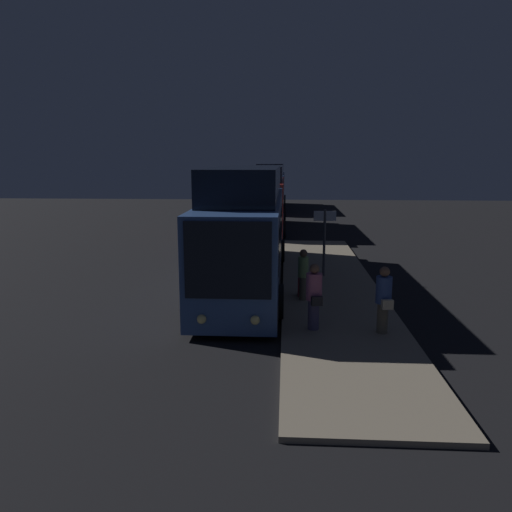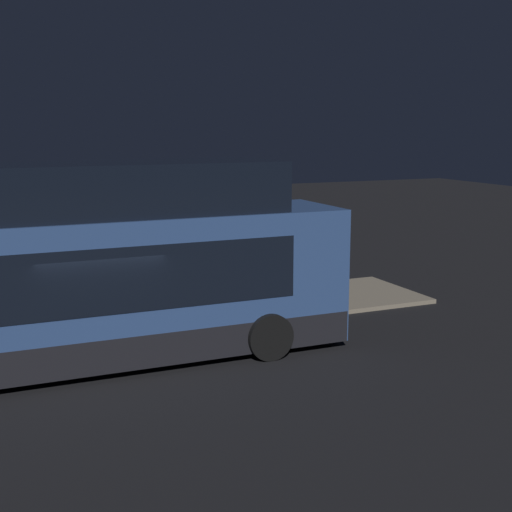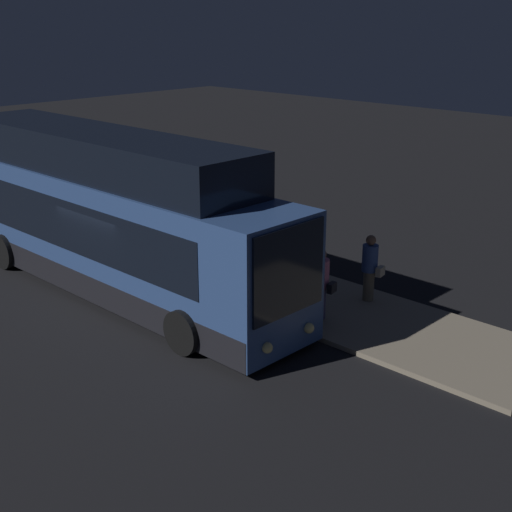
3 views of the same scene
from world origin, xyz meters
TOP-DOWN VIEW (x-y plane):
  - ground at (0.00, 0.00)m, footprint 80.00×80.00m
  - platform at (0.00, 3.28)m, footprint 20.00×3.35m
  - bus_lead at (-0.75, 0.28)m, footprint 12.52×2.74m
  - passenger_boarding at (4.89, 4.21)m, footprint 0.62×0.46m
  - passenger_waiting at (1.88, 2.25)m, footprint 0.35×0.35m
  - passenger_with_bags at (4.70, 2.44)m, footprint 0.65×0.49m
  - suitcase at (1.39, 2.24)m, footprint 0.34×0.27m
  - sign_post at (-1.55, 3.16)m, footprint 0.10×0.85m

SIDE VIEW (x-z plane):
  - ground at x=0.00m, z-range 0.00..0.00m
  - platform at x=0.00m, z-range 0.00..0.12m
  - suitcase at x=1.39m, z-range 0.00..0.88m
  - passenger_waiting at x=1.88m, z-range 0.20..1.84m
  - passenger_boarding at x=4.89m, z-range 0.18..1.94m
  - passenger_with_bags at x=4.70m, z-range 0.18..1.96m
  - sign_post at x=-1.55m, z-range 0.47..3.02m
  - bus_lead at x=-0.75m, z-range -0.23..4.05m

